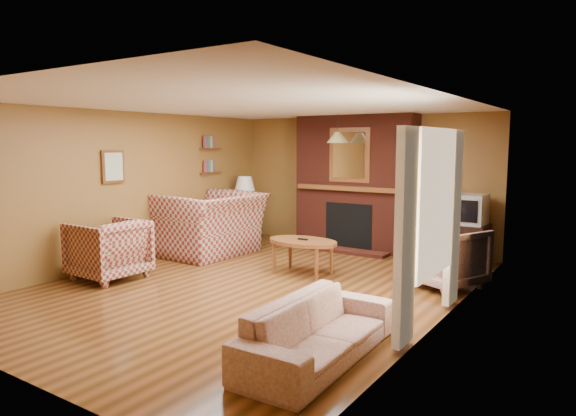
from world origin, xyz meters
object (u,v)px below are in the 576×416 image
Objects in this scene: tv_stand at (467,245)px; crt_tv at (469,209)px; plaid_loveseat at (210,224)px; side_table at (245,225)px; table_lamp at (245,191)px; plaid_armchair at (108,249)px; floral_armchair at (445,257)px; floral_sofa at (318,330)px; fireplace at (355,184)px; coffee_table at (303,243)px.

crt_tv is at bearing -87.70° from tv_stand.
plaid_loveseat is 4.24m from crt_tv.
table_lamp reaches higher than side_table.
plaid_armchair is 1.04× the size of floral_armchair.
floral_sofa is at bearing 80.62° from plaid_armchair.
tv_stand is (2.05, -0.18, -0.86)m from fireplace.
table_lamp is at bearing -172.88° from tv_stand.
table_lamp is at bearing -166.92° from plaid_loveseat.
tv_stand is 0.56m from crt_tv.
fireplace reaches higher than plaid_loveseat.
tv_stand is 1.26× the size of crt_tv.
fireplace is at bearing 95.46° from coffee_table.
floral_sofa is at bearing -55.46° from coffee_table.
plaid_armchair is 5.41m from tv_stand.
fireplace is at bearing 177.15° from tv_stand.
plaid_armchair is 1.42× the size of table_lamp.
fireplace is 3.86× the size of side_table.
tv_stand is (3.90, 1.64, -0.20)m from plaid_loveseat.
coffee_table is at bearing 33.07° from floral_sofa.
side_table is at bearing 0.00° from table_lamp.
side_table is 0.96× the size of table_lamp.
plaid_armchair is at bearing -0.79° from plaid_loveseat.
floral_armchair reaches higher than tv_stand.
side_table is at bearing -165.71° from fireplace.
side_table is (-0.15, 3.28, -0.11)m from plaid_armchair.
fireplace is at bearing 174.70° from crt_tv.
side_table is at bearing -175.85° from plaid_armchair.
fireplace is 4.36m from plaid_armchair.
plaid_loveseat is 2.50× the size of table_lamp.
side_table reaches higher than coffee_table.
fireplace is 4.66× the size of crt_tv.
tv_stand is at bearing -62.88° from floral_armchair.
crt_tv is at bearing 4.74° from side_table.
plaid_armchair is at bearing -135.44° from tv_stand.
table_lamp is at bearing 145.90° from coffee_table.
fireplace is 2.70× the size of floral_armchair.
fireplace is 3.70× the size of table_lamp.
floral_sofa is 2.79× the size of tv_stand.
fireplace reaches higher than tv_stand.
plaid_armchair is 0.86× the size of coffee_table.
side_table is (-0.25, 1.29, -0.22)m from plaid_loveseat.
table_lamp is (-4.22, 1.07, 0.58)m from floral_armchair.
coffee_table is (2.05, -0.27, -0.07)m from plaid_loveseat.
plaid_loveseat is at bearing 172.46° from coffee_table.
plaid_loveseat is 1.39m from table_lamp.
plaid_loveseat is 4.65m from floral_sofa.
coffee_table is at bearing 130.31° from plaid_armchair.
plaid_armchair is 0.51× the size of floral_sofa.
table_lamp is (-2.30, 1.56, 0.53)m from coffee_table.
plaid_armchair reaches higher than tv_stand.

